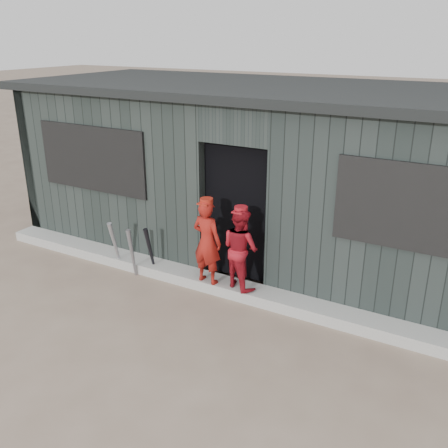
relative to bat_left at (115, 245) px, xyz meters
The scene contains 9 objects.
ground 2.41m from the bat_left, 42.81° to the right, with size 80.00×80.00×0.00m, color #776252.
curb 1.79m from the bat_left, ahead, with size 8.00×0.36×0.15m, color #9F9F9A.
bat_left is the anchor object (origin of this frame).
bat_mid 0.35m from the bat_left, ahead, with size 0.07×0.07×0.74m, color gray.
bat_right 0.57m from the bat_left, 12.43° to the left, with size 0.07×0.07×0.75m, color black.
player_red_left 1.57m from the bat_left, ahead, with size 0.43×0.28×1.17m, color maroon.
player_red_right 2.02m from the bat_left, ahead, with size 0.54×0.42×1.10m, color maroon.
player_grey_back 2.32m from the bat_left, 20.77° to the left, with size 0.66×0.43×1.34m, color silver.
dugout 2.72m from the bat_left, 47.29° to the left, with size 8.30×3.30×2.62m.
Camera 1 is at (2.98, -3.50, 3.33)m, focal length 40.00 mm.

